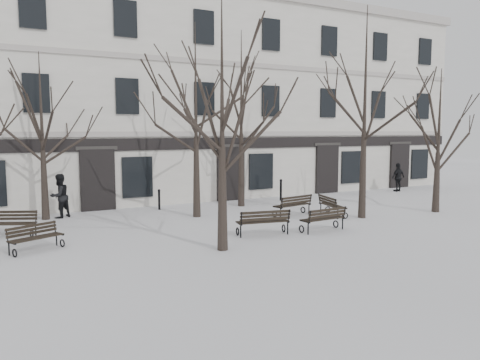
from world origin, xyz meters
TOP-DOWN VIEW (x-y plane):
  - ground at (0.00, 0.00)m, footprint 100.00×100.00m
  - building at (0.00, 12.96)m, footprint 40.40×10.20m
  - tree_1 at (-1.45, -1.45)m, footprint 5.51×5.51m
  - tree_2 at (6.28, 0.73)m, footprint 6.27×6.27m
  - tree_3 at (10.35, 0.27)m, footprint 4.59×4.59m
  - tree_4 at (-5.94, 6.66)m, footprint 4.91×4.91m
  - tree_5 at (0.01, 4.25)m, footprint 5.83×5.83m
  - tree_6 at (3.11, 5.95)m, footprint 6.02×6.02m
  - bench_0 at (-6.73, 1.17)m, footprint 1.73×1.23m
  - bench_1 at (0.74, -0.26)m, footprint 1.98×1.01m
  - bench_2 at (3.09, -0.73)m, footprint 1.87×0.82m
  - bench_3 at (-7.37, 3.84)m, footprint 1.88×1.33m
  - bench_4 at (3.88, 2.46)m, footprint 1.94×1.00m
  - bench_5 at (5.41, 1.73)m, footprint 0.99×1.85m
  - bollard_a at (-0.88, 6.80)m, footprint 0.13×0.13m
  - bollard_b at (5.87, 6.60)m, footprint 0.15×0.15m
  - pedestrian_b at (-5.34, 6.77)m, footprint 1.18×1.13m
  - pedestrian_c at (14.37, 6.44)m, footprint 1.07×0.51m

SIDE VIEW (x-z plane):
  - ground at x=0.00m, z-range 0.00..0.00m
  - pedestrian_b at x=-5.34m, z-range -0.96..0.96m
  - pedestrian_c at x=14.37m, z-range -0.88..0.88m
  - bench_0 at x=-6.73m, z-range 0.04..0.87m
  - bench_5 at x=5.41m, z-range 0.04..0.93m
  - bench_3 at x=-7.37m, z-range 0.04..0.95m
  - bench_2 at x=3.09m, z-range 0.04..0.96m
  - bench_4 at x=3.88m, z-range 0.04..0.98m
  - bench_1 at x=0.74m, z-range 0.04..1.00m
  - bollard_a at x=-0.88m, z-range 0.03..1.03m
  - bollard_b at x=5.87m, z-range 0.04..1.21m
  - tree_3 at x=10.35m, z-range 0.82..7.38m
  - tree_4 at x=-5.94m, z-range 0.88..7.89m
  - tree_1 at x=-1.45m, z-range 0.98..8.85m
  - tree_5 at x=0.01m, z-range 1.04..9.38m
  - tree_6 at x=3.11m, z-range 1.08..9.68m
  - building at x=0.00m, z-range -0.18..11.22m
  - tree_2 at x=6.28m, z-range 1.12..10.09m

